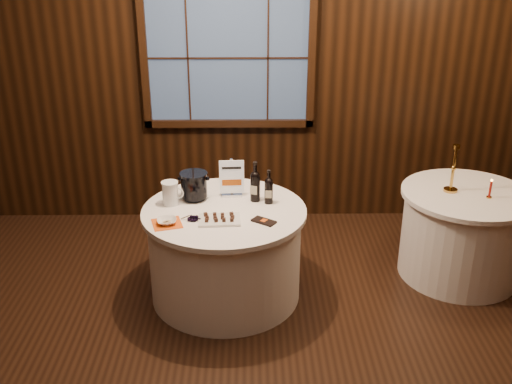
{
  "coord_description": "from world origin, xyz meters",
  "views": [
    {
      "loc": [
        0.2,
        -3.19,
        2.76
      ],
      "look_at": [
        0.25,
        0.9,
        0.96
      ],
      "focal_mm": 42.0,
      "sensor_mm": 36.0,
      "label": 1
    }
  ],
  "objects_px": {
    "chocolate_plate": "(219,219)",
    "glass_pitcher": "(170,193)",
    "red_candle": "(490,190)",
    "cracker_bowl": "(167,221)",
    "sign_stand": "(232,183)",
    "side_table": "(462,234)",
    "grape_bunch": "(194,218)",
    "port_bottle_left": "(255,184)",
    "ice_bucket": "(194,185)",
    "chocolate_box": "(264,221)",
    "main_table": "(225,252)",
    "brass_candlestick": "(453,175)",
    "port_bottle_right": "(269,189)"
  },
  "relations": [
    {
      "from": "chocolate_plate",
      "to": "grape_bunch",
      "type": "relative_size",
      "value": 1.93
    },
    {
      "from": "side_table",
      "to": "port_bottle_right",
      "type": "xyz_separation_m",
      "value": [
        -1.65,
        -0.19,
        0.5
      ]
    },
    {
      "from": "port_bottle_left",
      "to": "brass_candlestick",
      "type": "height_order",
      "value": "brass_candlestick"
    },
    {
      "from": "chocolate_box",
      "to": "sign_stand",
      "type": "bearing_deg",
      "value": 152.45
    },
    {
      "from": "main_table",
      "to": "side_table",
      "type": "xyz_separation_m",
      "value": [
        2.0,
        0.3,
        0.0
      ]
    },
    {
      "from": "chocolate_plate",
      "to": "glass_pitcher",
      "type": "xyz_separation_m",
      "value": [
        -0.39,
        0.3,
        0.08
      ]
    },
    {
      "from": "cracker_bowl",
      "to": "main_table",
      "type": "bearing_deg",
      "value": 30.65
    },
    {
      "from": "grape_bunch",
      "to": "glass_pitcher",
      "type": "relative_size",
      "value": 0.88
    },
    {
      "from": "side_table",
      "to": "port_bottle_right",
      "type": "relative_size",
      "value": 3.87
    },
    {
      "from": "cracker_bowl",
      "to": "red_candle",
      "type": "relative_size",
      "value": 0.87
    },
    {
      "from": "main_table",
      "to": "cracker_bowl",
      "type": "bearing_deg",
      "value": -149.35
    },
    {
      "from": "main_table",
      "to": "ice_bucket",
      "type": "bearing_deg",
      "value": 141.72
    },
    {
      "from": "chocolate_plate",
      "to": "red_candle",
      "type": "distance_m",
      "value": 2.19
    },
    {
      "from": "grape_bunch",
      "to": "chocolate_plate",
      "type": "bearing_deg",
      "value": -5.02
    },
    {
      "from": "glass_pitcher",
      "to": "port_bottle_right",
      "type": "bearing_deg",
      "value": 7.64
    },
    {
      "from": "port_bottle_left",
      "to": "red_candle",
      "type": "relative_size",
      "value": 2.01
    },
    {
      "from": "brass_candlestick",
      "to": "chocolate_plate",
      "type": "bearing_deg",
      "value": -164.21
    },
    {
      "from": "side_table",
      "to": "sign_stand",
      "type": "xyz_separation_m",
      "value": [
        -1.95,
        -0.04,
        0.49
      ]
    },
    {
      "from": "chocolate_plate",
      "to": "cracker_bowl",
      "type": "height_order",
      "value": "chocolate_plate"
    },
    {
      "from": "sign_stand",
      "to": "chocolate_plate",
      "type": "bearing_deg",
      "value": -103.27
    },
    {
      "from": "chocolate_plate",
      "to": "glass_pitcher",
      "type": "distance_m",
      "value": 0.5
    },
    {
      "from": "side_table",
      "to": "grape_bunch",
      "type": "xyz_separation_m",
      "value": [
        -2.22,
        -0.49,
        0.4
      ]
    },
    {
      "from": "port_bottle_right",
      "to": "red_candle",
      "type": "xyz_separation_m",
      "value": [
        1.78,
        0.08,
        -0.06
      ]
    },
    {
      "from": "ice_bucket",
      "to": "glass_pitcher",
      "type": "relative_size",
      "value": 1.19
    },
    {
      "from": "ice_bucket",
      "to": "red_candle",
      "type": "bearing_deg",
      "value": -0.03
    },
    {
      "from": "sign_stand",
      "to": "glass_pitcher",
      "type": "height_order",
      "value": "sign_stand"
    },
    {
      "from": "port_bottle_left",
      "to": "port_bottle_right",
      "type": "xyz_separation_m",
      "value": [
        0.11,
        -0.05,
        -0.02
      ]
    },
    {
      "from": "chocolate_plate",
      "to": "chocolate_box",
      "type": "xyz_separation_m",
      "value": [
        0.33,
        -0.02,
        -0.01
      ]
    },
    {
      "from": "glass_pitcher",
      "to": "brass_candlestick",
      "type": "bearing_deg",
      "value": 12.31
    },
    {
      "from": "port_bottle_right",
      "to": "chocolate_box",
      "type": "relative_size",
      "value": 1.57
    },
    {
      "from": "cracker_bowl",
      "to": "port_bottle_left",
      "type": "bearing_deg",
      "value": 31.86
    },
    {
      "from": "sign_stand",
      "to": "port_bottle_right",
      "type": "bearing_deg",
      "value": -29.01
    },
    {
      "from": "sign_stand",
      "to": "red_candle",
      "type": "height_order",
      "value": "sign_stand"
    },
    {
      "from": "side_table",
      "to": "chocolate_plate",
      "type": "xyz_separation_m",
      "value": [
        -2.03,
        -0.5,
        0.4
      ]
    },
    {
      "from": "sign_stand",
      "to": "glass_pitcher",
      "type": "xyz_separation_m",
      "value": [
        -0.48,
        -0.16,
        -0.01
      ]
    },
    {
      "from": "side_table",
      "to": "brass_candlestick",
      "type": "relative_size",
      "value": 2.67
    },
    {
      "from": "ice_bucket",
      "to": "glass_pitcher",
      "type": "bearing_deg",
      "value": -151.56
    },
    {
      "from": "sign_stand",
      "to": "brass_candlestick",
      "type": "height_order",
      "value": "brass_candlestick"
    },
    {
      "from": "ice_bucket",
      "to": "cracker_bowl",
      "type": "xyz_separation_m",
      "value": [
        -0.17,
        -0.44,
        -0.1
      ]
    },
    {
      "from": "port_bottle_right",
      "to": "main_table",
      "type": "bearing_deg",
      "value": -157.46
    },
    {
      "from": "side_table",
      "to": "red_candle",
      "type": "bearing_deg",
      "value": -39.6
    },
    {
      "from": "side_table",
      "to": "ice_bucket",
      "type": "bearing_deg",
      "value": -177.28
    },
    {
      "from": "grape_bunch",
      "to": "cracker_bowl",
      "type": "relative_size",
      "value": 1.17
    },
    {
      "from": "port_bottle_right",
      "to": "brass_candlestick",
      "type": "bearing_deg",
      "value": 12.71
    },
    {
      "from": "port_bottle_left",
      "to": "glass_pitcher",
      "type": "relative_size",
      "value": 1.73
    },
    {
      "from": "port_bottle_left",
      "to": "red_candle",
      "type": "bearing_deg",
      "value": 20.69
    },
    {
      "from": "side_table",
      "to": "red_candle",
      "type": "distance_m",
      "value": 0.48
    },
    {
      "from": "red_candle",
      "to": "cracker_bowl",
      "type": "bearing_deg",
      "value": -170.27
    },
    {
      "from": "main_table",
      "to": "brass_candlestick",
      "type": "bearing_deg",
      "value": 10.1
    },
    {
      "from": "grape_bunch",
      "to": "side_table",
      "type": "bearing_deg",
      "value": 12.36
    }
  ]
}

